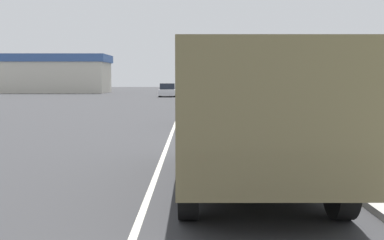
% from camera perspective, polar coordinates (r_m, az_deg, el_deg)
% --- Properties ---
extents(ground_plane, '(180.00, 180.00, 0.00)m').
position_cam_1_polar(ground_plane, '(36.87, -1.03, 1.62)').
color(ground_plane, '#38383A').
extents(lane_centre_stripe, '(0.12, 120.00, 0.00)m').
position_cam_1_polar(lane_centre_stripe, '(36.87, -1.03, 1.62)').
color(lane_centre_stripe, silver).
rests_on(lane_centre_stripe, ground).
extents(sidewalk_right, '(1.80, 120.00, 0.12)m').
position_cam_1_polar(sidewalk_right, '(37.05, 5.95, 1.70)').
color(sidewalk_right, beige).
rests_on(sidewalk_right, ground).
extents(grass_strip_right, '(7.00, 120.00, 0.02)m').
position_cam_1_polar(grass_strip_right, '(37.75, 12.61, 1.60)').
color(grass_strip_right, olive).
rests_on(grass_strip_right, ground).
extents(military_truck, '(2.58, 7.23, 2.63)m').
position_cam_1_polar(military_truck, '(9.42, 6.81, 1.40)').
color(military_truck, '#545B3D').
rests_on(military_truck, ground).
extents(car_nearest_ahead, '(1.93, 4.31, 1.43)m').
position_cam_1_polar(car_nearest_ahead, '(22.13, 2.78, 1.12)').
color(car_nearest_ahead, black).
rests_on(car_nearest_ahead, ground).
extents(car_second_ahead, '(1.73, 4.46, 1.38)m').
position_cam_1_polar(car_second_ahead, '(33.01, 1.84, 2.33)').
color(car_second_ahead, '#B7BABF').
rests_on(car_second_ahead, ground).
extents(car_third_ahead, '(1.80, 4.00, 1.65)m').
position_cam_1_polar(car_third_ahead, '(48.11, 1.42, 3.26)').
color(car_third_ahead, tan).
rests_on(car_third_ahead, ground).
extents(car_fourth_ahead, '(1.93, 4.06, 1.58)m').
position_cam_1_polar(car_fourth_ahead, '(57.10, -2.74, 3.48)').
color(car_fourth_ahead, silver).
rests_on(car_fourth_ahead, ground).
extents(car_farthest_ahead, '(1.83, 3.90, 1.45)m').
position_cam_1_polar(car_farthest_ahead, '(69.96, 1.16, 3.70)').
color(car_farthest_ahead, '#B7BABF').
rests_on(car_farthest_ahead, ground).
extents(building_distant, '(16.36, 8.61, 5.74)m').
position_cam_1_polar(building_distant, '(76.30, -15.73, 5.31)').
color(building_distant, beige).
rests_on(building_distant, ground).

